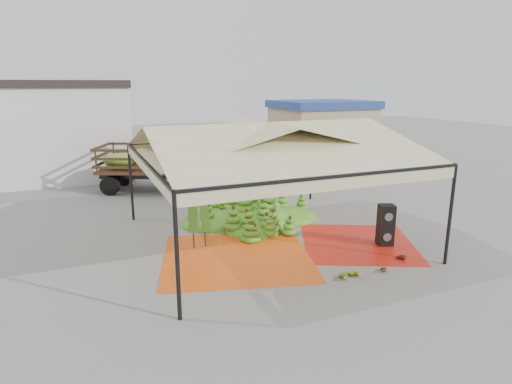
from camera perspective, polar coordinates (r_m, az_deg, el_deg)
name	(u,v)px	position (r m, az deg, el deg)	size (l,w,h in m)	color
ground	(267,239)	(14.92, 1.54, -6.23)	(90.00, 90.00, 0.00)	slate
canopy_tent	(268,144)	(14.11, 1.63, 6.43)	(8.10, 8.10, 4.00)	black
building_tan	(322,130)	(30.34, 8.74, 8.13)	(6.30, 5.30, 4.10)	tan
tarp_left	(237,257)	(13.39, -2.57, -8.66)	(4.48, 4.27, 0.01)	#E35815
tarp_right	(358,243)	(14.91, 13.39, -6.62)	(3.61, 3.79, 0.01)	red
banana_heap	(254,206)	(16.57, -0.27, -1.94)	(5.59, 4.59, 1.20)	#3E821B
hand_yellow_a	(354,273)	(12.36, 12.89, -10.51)	(0.50, 0.41, 0.23)	gold
hand_yellow_b	(347,273)	(12.36, 12.09, -10.58)	(0.42, 0.34, 0.19)	#AD8222
hand_red_a	(381,269)	(12.90, 16.30, -9.77)	(0.40, 0.33, 0.18)	#532B13
hand_red_b	(400,257)	(13.82, 18.62, -8.23)	(0.48, 0.39, 0.22)	maroon
hand_green	(340,276)	(12.13, 11.17, -10.92)	(0.50, 0.41, 0.23)	#447C19
hanging_bunches	(310,159)	(15.28, 7.16, 4.34)	(3.24, 0.24, 0.20)	#57801A
speaker_stack	(386,225)	(14.78, 16.90, -4.23)	(0.62, 0.58, 1.38)	black
banana_leaves	(201,245)	(14.42, -7.32, -7.09)	(0.96, 1.36, 3.70)	#3C761F
vendor	(251,185)	(18.80, -0.72, 1.00)	(0.66, 0.44, 1.82)	gray
truck_left	(175,162)	(21.59, -10.72, 3.93)	(7.17, 4.98, 2.34)	#4B3119
truck_right	(317,148)	(25.04, 8.19, 5.85)	(8.03, 3.93, 2.64)	#4F3B1A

